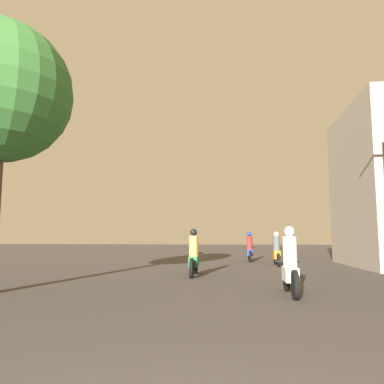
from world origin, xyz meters
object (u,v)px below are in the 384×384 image
at_px(motorcycle_orange, 277,252).
at_px(street_tree, 0,93).
at_px(motorcycle_green, 194,257).
at_px(motorcycle_blue, 249,250).
at_px(motorcycle_white, 290,267).

height_order(motorcycle_orange, street_tree, street_tree).
height_order(motorcycle_green, street_tree, street_tree).
bearing_deg(motorcycle_orange, motorcycle_blue, 108.55).
bearing_deg(street_tree, motorcycle_green, 45.06).
xyz_separation_m(motorcycle_white, motorcycle_orange, (0.71, 8.95, -0.00)).
distance_m(motorcycle_white, street_tree, 8.41).
bearing_deg(motorcycle_orange, motorcycle_white, -97.62).
bearing_deg(motorcycle_blue, motorcycle_white, -84.67).
distance_m(motorcycle_orange, motorcycle_blue, 3.07).
height_order(motorcycle_orange, motorcycle_blue, motorcycle_blue).
bearing_deg(motorcycle_green, motorcycle_blue, 76.99).
relative_size(motorcycle_white, street_tree, 0.29).
bearing_deg(motorcycle_orange, street_tree, -132.86).
bearing_deg(street_tree, motorcycle_white, 4.19).
bearing_deg(street_tree, motorcycle_orange, 50.22).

